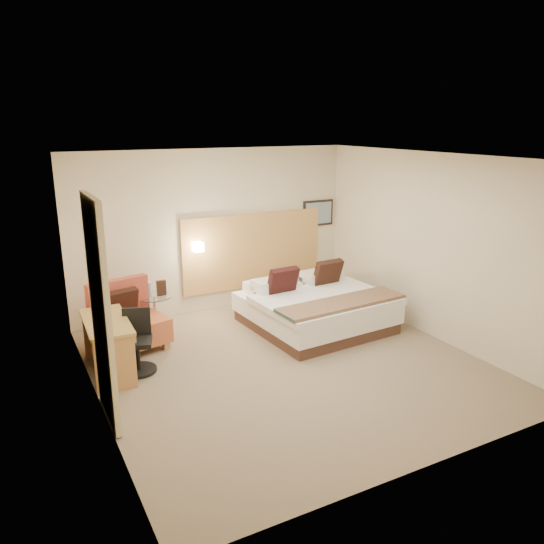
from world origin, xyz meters
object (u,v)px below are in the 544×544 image
desk (109,331)px  desk_chair (138,347)px  bed (315,307)px  lounge_chair (128,322)px  side_table (155,312)px

desk → desk_chair: (0.32, -0.11, -0.23)m
bed → lounge_chair: size_ratio=1.97×
desk → desk_chair: bearing=-19.1°
lounge_chair → desk_chair: lounge_chair is taller
lounge_chair → bed: bearing=-11.1°
bed → desk_chair: bearing=-175.0°
bed → desk_chair: bed is taller
lounge_chair → side_table: bearing=35.6°
lounge_chair → desk: (-0.38, -0.68, 0.18)m
bed → lounge_chair: bearing=168.9°
lounge_chair → desk: lounge_chair is taller
lounge_chair → side_table: 0.60m
bed → desk: bearing=-177.5°
desk → desk_chair: 0.41m
side_table → desk_chair: size_ratio=0.73×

